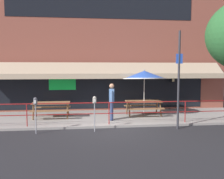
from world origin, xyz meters
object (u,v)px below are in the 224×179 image
picnic_table_left (51,106)px  picnic_table_centre (144,104)px  pedestrian_walking (112,100)px  parking_meter_far (95,103)px  street_sign_pole (179,79)px  patio_umbrella_centre (144,75)px  parking_meter_near (35,104)px

picnic_table_left → picnic_table_centre: (4.63, 0.02, 0.00)m
pedestrian_walking → picnic_table_left: bearing=163.6°
parking_meter_far → street_sign_pole: 3.60m
patio_umbrella_centre → pedestrian_walking: patio_umbrella_centre is taller
picnic_table_left → parking_meter_far: 3.25m
parking_meter_near → picnic_table_centre: bearing=28.2°
picnic_table_left → street_sign_pole: street_sign_pole is taller
picnic_table_centre → patio_umbrella_centre: (0.00, -0.08, 1.47)m
picnic_table_centre → patio_umbrella_centre: bearing=-90.0°
parking_meter_far → parking_meter_near: bearing=-178.0°
picnic_table_centre → pedestrian_walking: (-1.75, -0.87, 0.35)m
patio_umbrella_centre → parking_meter_near: bearing=-152.6°
picnic_table_left → street_sign_pole: 6.16m
picnic_table_left → pedestrian_walking: 3.02m
pedestrian_walking → parking_meter_far: (-0.89, -1.68, 0.09)m
picnic_table_centre → parking_meter_far: size_ratio=1.27×
parking_meter_near → street_sign_pole: 5.82m
patio_umbrella_centre → picnic_table_left: bearing=179.2°
picnic_table_centre → pedestrian_walking: 1.98m
parking_meter_far → patio_umbrella_centre: bearing=43.1°
parking_meter_near → street_sign_pole: street_sign_pole is taller
picnic_table_centre → picnic_table_left: bearing=-179.8°
picnic_table_left → parking_meter_near: size_ratio=1.27×
picnic_table_left → parking_meter_far: (1.99, -2.53, 0.44)m
picnic_table_centre → street_sign_pole: bearing=-71.3°
picnic_table_left → pedestrian_walking: bearing=-16.4°
street_sign_pole → parking_meter_near: bearing=-178.6°
pedestrian_walking → parking_meter_near: (-3.15, -1.76, 0.09)m
picnic_table_left → patio_umbrella_centre: size_ratio=0.76×
patio_umbrella_centre → parking_meter_far: patio_umbrella_centre is taller
picnic_table_centre → parking_meter_far: bearing=-136.0°
picnic_table_centre → parking_meter_near: (-4.90, -2.63, 0.44)m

